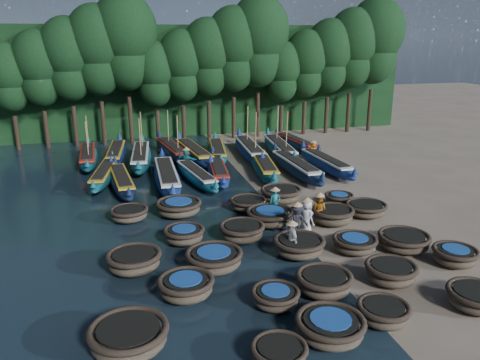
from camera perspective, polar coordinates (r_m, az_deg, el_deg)
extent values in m
plane|color=gray|center=(24.43, 5.10, -4.67)|extent=(120.00, 120.00, 0.00)
cube|color=black|center=(45.65, -4.87, 12.03)|extent=(40.00, 3.00, 10.00)
ellipsoid|color=brown|center=(15.17, -13.38, -18.38)|extent=(2.96, 2.96, 0.73)
torus|color=#372B20|center=(14.98, -13.48, -17.30)|extent=(2.46, 2.46, 0.22)
cylinder|color=black|center=(14.95, -13.49, -17.16)|extent=(1.87, 1.87, 0.07)
ellipsoid|color=brown|center=(14.39, 4.78, -20.54)|extent=(2.00, 2.00, 0.56)
torus|color=#372B20|center=(14.23, 4.81, -19.70)|extent=(1.69, 1.69, 0.17)
cylinder|color=black|center=(14.21, 4.81, -19.59)|extent=(1.27, 1.27, 0.05)
ellipsoid|color=brown|center=(15.50, 10.92, -17.48)|extent=(2.60, 2.60, 0.67)
torus|color=#372B20|center=(15.33, 10.99, -16.51)|extent=(2.22, 2.22, 0.20)
cylinder|color=black|center=(15.30, 11.00, -16.38)|extent=(1.69, 1.69, 0.06)
cylinder|color=#1B4896|center=(15.28, 11.00, -16.26)|extent=(1.30, 1.30, 0.04)
ellipsoid|color=brown|center=(16.64, 17.04, -15.43)|extent=(1.66, 1.66, 0.63)
torus|color=#372B20|center=(16.48, 17.13, -14.57)|extent=(1.77, 1.77, 0.19)
cylinder|color=black|center=(16.46, 17.14, -14.45)|extent=(1.33, 1.33, 0.06)
ellipsoid|color=brown|center=(18.62, 26.83, -12.89)|extent=(2.08, 2.08, 0.63)
torus|color=#372B20|center=(18.48, 26.96, -12.09)|extent=(2.06, 2.06, 0.19)
cylinder|color=black|center=(18.46, 26.98, -11.98)|extent=(1.57, 1.57, 0.06)
ellipsoid|color=brown|center=(17.39, -6.57, -13.04)|extent=(2.29, 2.29, 0.70)
torus|color=#372B20|center=(17.23, -6.61, -12.10)|extent=(2.08, 2.08, 0.21)
cylinder|color=black|center=(17.21, -6.62, -11.98)|extent=(1.57, 1.57, 0.06)
cylinder|color=#1B4896|center=(17.19, -6.62, -11.86)|extent=(1.21, 1.21, 0.04)
ellipsoid|color=brown|center=(16.87, 4.34, -14.25)|extent=(2.07, 2.07, 0.57)
torus|color=#372B20|center=(16.73, 4.36, -13.46)|extent=(1.73, 1.73, 0.17)
cylinder|color=black|center=(16.72, 4.36, -13.36)|extent=(1.31, 1.31, 0.05)
cylinder|color=#1B4896|center=(16.70, 4.36, -13.26)|extent=(1.01, 1.01, 0.03)
ellipsoid|color=brown|center=(17.74, 10.18, -12.48)|extent=(2.18, 2.18, 0.74)
torus|color=#372B20|center=(17.57, 10.25, -11.50)|extent=(2.11, 2.11, 0.22)
cylinder|color=black|center=(17.55, 10.25, -11.37)|extent=(1.58, 1.58, 0.07)
ellipsoid|color=brown|center=(19.09, 17.88, -10.89)|extent=(2.18, 2.18, 0.71)
torus|color=#372B20|center=(18.94, 17.97, -10.01)|extent=(2.01, 2.01, 0.21)
cylinder|color=black|center=(18.92, 17.99, -9.89)|extent=(1.51, 1.51, 0.06)
ellipsoid|color=brown|center=(21.43, 24.70, -8.58)|extent=(2.09, 2.09, 0.66)
torus|color=#372B20|center=(21.30, 24.81, -7.83)|extent=(1.87, 1.87, 0.20)
cylinder|color=black|center=(21.29, 24.82, -7.73)|extent=(1.40, 1.40, 0.06)
cylinder|color=#1B4896|center=(21.27, 24.83, -7.63)|extent=(1.08, 1.08, 0.04)
ellipsoid|color=brown|center=(19.47, -12.76, -9.82)|extent=(2.50, 2.50, 0.74)
torus|color=#372B20|center=(19.32, -12.83, -8.91)|extent=(2.23, 2.23, 0.22)
cylinder|color=black|center=(19.30, -12.84, -8.79)|extent=(1.68, 1.68, 0.07)
ellipsoid|color=brown|center=(19.18, -3.18, -9.85)|extent=(2.58, 2.58, 0.72)
torus|color=#372B20|center=(19.03, -3.19, -8.95)|extent=(2.35, 2.35, 0.22)
cylinder|color=black|center=(19.01, -3.20, -8.83)|extent=(1.79, 1.79, 0.07)
cylinder|color=#1B4896|center=(18.99, -3.20, -8.71)|extent=(1.38, 1.38, 0.04)
ellipsoid|color=brown|center=(20.41, 7.18, -8.22)|extent=(2.18, 2.18, 0.72)
torus|color=#372B20|center=(20.27, 7.22, -7.36)|extent=(2.25, 2.25, 0.22)
cylinder|color=black|center=(20.25, 7.22, -7.25)|extent=(1.71, 1.71, 0.07)
ellipsoid|color=brown|center=(21.20, 13.80, -7.74)|extent=(1.98, 1.98, 0.63)
torus|color=#372B20|center=(21.08, 13.86, -7.02)|extent=(1.97, 1.97, 0.19)
cylinder|color=black|center=(21.06, 13.87, -6.92)|extent=(1.49, 1.49, 0.06)
cylinder|color=#1B4896|center=(21.04, 13.88, -6.83)|extent=(1.15, 1.15, 0.04)
ellipsoid|color=brown|center=(22.03, 19.32, -7.21)|extent=(2.69, 2.69, 0.67)
torus|color=#372B20|center=(21.90, 19.40, -6.47)|extent=(2.29, 2.29, 0.20)
cylinder|color=black|center=(21.89, 19.41, -6.37)|extent=(1.75, 1.75, 0.06)
ellipsoid|color=brown|center=(21.56, -6.81, -6.85)|extent=(2.15, 2.15, 0.66)
torus|color=#372B20|center=(21.44, -6.84, -6.09)|extent=(1.89, 1.89, 0.20)
cylinder|color=black|center=(21.42, -6.85, -5.99)|extent=(1.42, 1.42, 0.06)
cylinder|color=#1B4896|center=(21.41, -6.85, -5.89)|extent=(1.09, 1.09, 0.04)
ellipsoid|color=brown|center=(21.66, 0.25, -6.50)|extent=(2.50, 2.50, 0.73)
torus|color=#372B20|center=(21.53, 0.25, -5.67)|extent=(2.13, 2.13, 0.22)
cylinder|color=black|center=(21.51, 0.25, -5.56)|extent=(1.60, 1.60, 0.07)
ellipsoid|color=brown|center=(23.46, 3.67, -4.65)|extent=(2.80, 2.80, 0.71)
torus|color=#372B20|center=(23.34, 3.68, -3.89)|extent=(2.40, 2.40, 0.22)
cylinder|color=black|center=(23.33, 3.69, -3.79)|extent=(1.83, 1.83, 0.06)
cylinder|color=#1B4896|center=(23.31, 3.69, -3.69)|extent=(1.41, 1.41, 0.04)
ellipsoid|color=brown|center=(23.95, 11.23, -4.44)|extent=(2.36, 2.36, 0.75)
torus|color=#372B20|center=(23.82, 11.28, -3.66)|extent=(2.14, 2.14, 0.23)
cylinder|color=black|center=(23.81, 11.29, -3.55)|extent=(1.61, 1.61, 0.07)
ellipsoid|color=brown|center=(25.41, 15.11, -3.58)|extent=(2.34, 2.34, 0.63)
torus|color=#372B20|center=(25.31, 15.16, -2.95)|extent=(2.16, 2.16, 0.19)
cylinder|color=black|center=(25.30, 15.16, -2.87)|extent=(1.65, 1.65, 0.06)
ellipsoid|color=brown|center=(24.56, -13.33, -4.20)|extent=(2.28, 2.28, 0.61)
torus|color=#372B20|center=(24.46, -13.38, -3.57)|extent=(1.94, 1.94, 0.19)
cylinder|color=black|center=(24.44, -13.39, -3.49)|extent=(1.47, 1.47, 0.06)
ellipsoid|color=brown|center=(24.80, -7.47, -3.52)|extent=(2.96, 2.96, 0.72)
torus|color=#372B20|center=(24.68, -7.50, -2.78)|extent=(2.41, 2.41, 0.22)
cylinder|color=black|center=(24.66, -7.50, -2.68)|extent=(1.84, 1.84, 0.07)
cylinder|color=#1B4896|center=(24.65, -7.51, -2.59)|extent=(1.41, 1.41, 0.04)
ellipsoid|color=brown|center=(25.36, 1.00, -3.05)|extent=(2.00, 2.00, 0.59)
torus|color=#372B20|center=(25.27, 1.00, -2.47)|extent=(2.00, 2.00, 0.18)
cylinder|color=black|center=(25.25, 1.00, -2.39)|extent=(1.53, 1.53, 0.05)
ellipsoid|color=brown|center=(26.65, 5.01, -1.93)|extent=(2.22, 2.22, 0.74)
torus|color=#372B20|center=(26.54, 5.03, -1.22)|extent=(2.37, 2.37, 0.22)
cylinder|color=black|center=(26.52, 5.04, -1.13)|extent=(1.80, 1.80, 0.07)
ellipsoid|color=brown|center=(26.70, 11.97, -2.40)|extent=(1.73, 1.73, 0.57)
torus|color=#372B20|center=(26.61, 12.00, -1.85)|extent=(1.65, 1.65, 0.17)
cylinder|color=black|center=(26.60, 12.01, -1.78)|extent=(1.24, 1.24, 0.05)
cylinder|color=#1B4896|center=(26.59, 12.01, -1.71)|extent=(0.95, 0.95, 0.03)
ellipsoid|color=navy|center=(31.42, -16.21, 0.56)|extent=(2.37, 7.18, 0.88)
cone|color=navy|center=(34.55, -15.30, 3.10)|extent=(0.39, 0.39, 0.53)
cone|color=navy|center=(28.04, -17.51, -0.41)|extent=(0.39, 0.39, 0.44)
cube|color=gold|center=(31.32, -16.26, 1.21)|extent=(1.78, 5.55, 0.11)
cube|color=black|center=(31.30, -16.27, 1.33)|extent=(1.43, 4.82, 0.09)
ellipsoid|color=#0D1D32|center=(29.69, -14.22, -0.22)|extent=(2.00, 7.34, 0.91)
cone|color=#0D1D32|center=(32.92, -15.00, 2.49)|extent=(0.40, 0.40, 0.54)
cone|color=#0D1D32|center=(26.17, -13.42, -1.26)|extent=(0.40, 0.40, 0.45)
cube|color=gold|center=(29.58, -14.27, 0.49)|extent=(1.49, 5.68, 0.11)
cube|color=black|center=(29.56, -14.29, 0.62)|extent=(1.18, 4.94, 0.09)
ellipsoid|color=navy|center=(29.68, -8.89, 0.27)|extent=(1.77, 8.58, 1.07)
cone|color=navy|center=(33.51, -9.52, 3.43)|extent=(0.47, 0.47, 0.64)
cone|color=navy|center=(25.53, -8.21, -1.00)|extent=(0.47, 0.47, 0.53)
cube|color=silver|center=(29.56, -8.93, 1.10)|extent=(1.30, 6.65, 0.13)
cube|color=black|center=(29.53, -8.94, 1.26)|extent=(0.99, 5.78, 0.11)
ellipsoid|color=navy|center=(30.10, -5.34, 0.46)|extent=(2.44, 7.16, 0.88)
cone|color=navy|center=(33.10, -7.33, 2.97)|extent=(0.39, 0.39, 0.53)
cone|color=navy|center=(26.86, -2.95, -0.38)|extent=(0.39, 0.39, 0.44)
cube|color=silver|center=(29.99, -5.36, 1.14)|extent=(1.83, 5.54, 0.11)
cube|color=black|center=(29.97, -5.36, 1.27)|extent=(1.48, 4.81, 0.09)
ellipsoid|color=navy|center=(31.10, -2.72, 1.10)|extent=(2.12, 7.38, 0.91)
cone|color=navy|center=(34.36, -3.32, 3.67)|extent=(0.40, 0.40, 0.55)
cone|color=navy|center=(27.56, -2.01, 0.16)|extent=(0.40, 0.40, 0.46)
cube|color=#A92114|center=(30.99, -2.73, 1.78)|extent=(1.58, 5.71, 0.11)
cube|color=black|center=(30.97, -2.73, 1.91)|extent=(1.25, 4.96, 0.09)
ellipsoid|color=navy|center=(31.97, 2.92, 1.62)|extent=(2.57, 8.10, 1.00)
cone|color=navy|center=(35.53, 1.93, 4.31)|extent=(0.44, 0.44, 0.60)
cone|color=navy|center=(28.12, 4.21, 0.68)|extent=(0.44, 0.44, 0.50)
cube|color=gold|center=(31.86, 2.93, 2.35)|extent=(1.92, 6.27, 0.12)
cube|color=black|center=(31.84, 2.93, 2.49)|extent=(1.54, 5.44, 0.10)
ellipsoid|color=#0D1D32|center=(31.87, 6.83, 1.50)|extent=(1.74, 8.22, 1.02)
cone|color=#0D1D32|center=(35.28, 4.32, 4.22)|extent=(0.45, 0.45, 0.61)
cone|color=#0D1D32|center=(28.24, 10.05, 0.59)|extent=(0.45, 0.45, 0.51)
cube|color=silver|center=(31.76, 6.86, 2.24)|extent=(1.28, 6.37, 0.12)
cube|color=black|center=(31.74, 6.86, 2.39)|extent=(0.98, 5.54, 0.10)
ellipsoid|color=navy|center=(33.21, 10.45, 1.92)|extent=(1.80, 7.79, 0.97)
cone|color=navy|center=(36.32, 7.73, 4.39)|extent=(0.43, 0.43, 0.58)
cone|color=navy|center=(29.92, 13.86, 1.16)|extent=(0.43, 0.43, 0.48)
cube|color=silver|center=(33.11, 10.49, 2.60)|extent=(1.33, 6.04, 0.12)
cube|color=black|center=(33.09, 10.50, 2.73)|extent=(1.03, 5.25, 0.10)
ellipsoid|color=navy|center=(36.27, -18.04, 2.65)|extent=(1.68, 7.81, 0.97)
cone|color=navy|center=(39.83, -18.08, 4.83)|extent=(0.43, 0.43, 0.58)
cone|color=navy|center=(32.46, -18.19, 2.05)|extent=(0.43, 0.43, 0.48)
cube|color=#A92114|center=(36.18, -18.10, 3.28)|extent=(1.24, 6.05, 0.12)
cube|color=black|center=(36.16, -18.11, 3.40)|extent=(0.95, 5.26, 0.10)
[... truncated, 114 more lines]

